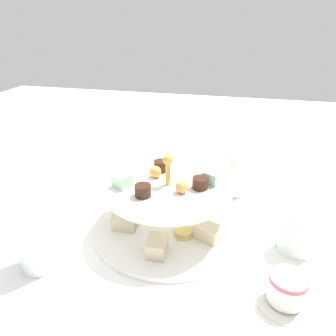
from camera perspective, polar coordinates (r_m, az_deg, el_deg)
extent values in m
plane|color=white|center=(0.68, 0.00, -10.67)|extent=(2.40, 2.40, 0.00)
cylinder|color=white|center=(0.68, 0.00, -10.33)|extent=(0.30, 0.30, 0.01)
cylinder|color=white|center=(0.63, 0.00, -3.33)|extent=(0.25, 0.25, 0.01)
cylinder|color=gold|center=(0.64, 0.00, -4.98)|extent=(0.01, 0.01, 0.16)
sphere|color=gold|center=(0.60, 0.00, 1.47)|extent=(0.02, 0.02, 0.02)
cube|color=beige|center=(0.63, 7.05, -11.13)|extent=(0.06, 0.05, 0.03)
cube|color=beige|center=(0.72, 5.24, -6.21)|extent=(0.05, 0.06, 0.03)
cube|color=beige|center=(0.73, -2.84, -5.35)|extent=(0.06, 0.06, 0.03)
cube|color=beige|center=(0.66, -7.69, -9.34)|extent=(0.05, 0.04, 0.03)
cube|color=beige|center=(0.60, -1.77, -13.67)|extent=(0.04, 0.05, 0.03)
cylinder|color=#E5C660|center=(0.64, 2.79, -11.32)|extent=(0.04, 0.04, 0.01)
cylinder|color=#381E14|center=(0.61, 5.66, -2.81)|extent=(0.03, 0.03, 0.02)
cylinder|color=#381E14|center=(0.67, -1.23, 0.38)|extent=(0.03, 0.03, 0.02)
cylinder|color=#381E14|center=(0.58, -4.47, -4.00)|extent=(0.03, 0.03, 0.02)
cube|color=#B2E5BC|center=(0.63, 7.93, -1.63)|extent=(0.04, 0.04, 0.02)
cube|color=#B2E5BC|center=(0.62, -8.09, -2.24)|extent=(0.04, 0.04, 0.02)
sphere|color=gold|center=(0.65, -2.23, -0.67)|extent=(0.02, 0.02, 0.02)
sphere|color=gold|center=(0.59, 2.44, -3.35)|extent=(0.02, 0.02, 0.02)
cylinder|color=silver|center=(0.60, -22.24, -11.27)|extent=(0.07, 0.07, 0.12)
cylinder|color=silver|center=(0.65, 21.93, -10.54)|extent=(0.06, 0.06, 0.08)
cylinder|color=white|center=(0.57, 19.86, -21.13)|extent=(0.09, 0.09, 0.01)
cylinder|color=white|center=(0.55, 20.28, -19.29)|extent=(0.06, 0.06, 0.04)
cylinder|color=#D14C56|center=(0.54, 20.59, -17.89)|extent=(0.06, 0.06, 0.01)
cube|color=silver|center=(0.90, -10.83, -1.14)|extent=(0.11, 0.15, 0.00)
cylinder|color=silver|center=(0.80, 11.93, -1.03)|extent=(0.06, 0.06, 0.10)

